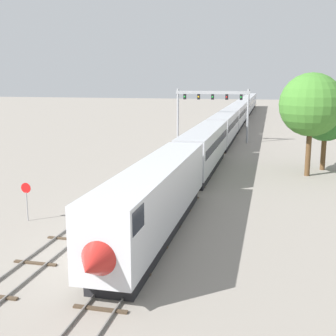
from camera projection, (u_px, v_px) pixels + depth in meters
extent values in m
plane|color=gray|center=(106.00, 256.00, 26.43)|extent=(400.00, 400.00, 0.00)
cube|color=slate|center=(227.00, 134.00, 83.42)|extent=(0.07, 200.00, 0.16)
cube|color=slate|center=(235.00, 134.00, 83.10)|extent=(0.07, 200.00, 0.16)
cube|color=#473828|center=(100.00, 309.00, 20.25)|extent=(2.60, 0.24, 0.10)
cube|color=#473828|center=(128.00, 272.00, 24.07)|extent=(2.60, 0.24, 0.10)
cube|color=#473828|center=(148.00, 246.00, 27.89)|extent=(2.60, 0.24, 0.10)
cube|color=#473828|center=(163.00, 226.00, 31.71)|extent=(2.60, 0.24, 0.10)
cube|color=#473828|center=(175.00, 210.00, 35.53)|extent=(2.60, 0.24, 0.10)
cube|color=#473828|center=(184.00, 197.00, 39.35)|extent=(2.60, 0.24, 0.10)
cube|color=#473828|center=(192.00, 186.00, 43.17)|extent=(2.60, 0.24, 0.10)
cube|color=#473828|center=(199.00, 177.00, 46.99)|extent=(2.60, 0.24, 0.10)
cube|color=#473828|center=(204.00, 170.00, 50.80)|extent=(2.60, 0.24, 0.10)
cube|color=#473828|center=(209.00, 164.00, 54.62)|extent=(2.60, 0.24, 0.10)
cube|color=#473828|center=(213.00, 158.00, 58.44)|extent=(2.60, 0.24, 0.10)
cube|color=#473828|center=(217.00, 153.00, 62.26)|extent=(2.60, 0.24, 0.10)
cube|color=#473828|center=(220.00, 149.00, 66.08)|extent=(2.60, 0.24, 0.10)
cube|color=#473828|center=(223.00, 145.00, 69.90)|extent=(2.60, 0.24, 0.10)
cube|color=#473828|center=(226.00, 141.00, 73.72)|extent=(2.60, 0.24, 0.10)
cube|color=#473828|center=(228.00, 138.00, 77.54)|extent=(2.60, 0.24, 0.10)
cube|color=#473828|center=(230.00, 135.00, 81.36)|extent=(2.60, 0.24, 0.10)
cube|color=#473828|center=(232.00, 133.00, 85.18)|extent=(2.60, 0.24, 0.10)
cube|color=#473828|center=(234.00, 130.00, 89.00)|extent=(2.60, 0.24, 0.10)
cube|color=#473828|center=(235.00, 128.00, 92.82)|extent=(2.60, 0.24, 0.10)
cube|color=#473828|center=(237.00, 126.00, 96.64)|extent=(2.60, 0.24, 0.10)
cube|color=#473828|center=(238.00, 124.00, 100.46)|extent=(2.60, 0.24, 0.10)
cube|color=#473828|center=(239.00, 123.00, 104.27)|extent=(2.60, 0.24, 0.10)
cube|color=#473828|center=(241.00, 121.00, 108.09)|extent=(2.60, 0.24, 0.10)
cube|color=#473828|center=(242.00, 120.00, 111.91)|extent=(2.60, 0.24, 0.10)
cube|color=#473828|center=(243.00, 118.00, 115.73)|extent=(2.60, 0.24, 0.10)
cube|color=#473828|center=(244.00, 117.00, 119.55)|extent=(2.60, 0.24, 0.10)
cube|color=#473828|center=(245.00, 116.00, 123.37)|extent=(2.60, 0.24, 0.10)
cube|color=#473828|center=(246.00, 115.00, 127.19)|extent=(2.60, 0.24, 0.10)
cube|color=#473828|center=(246.00, 113.00, 131.01)|extent=(2.60, 0.24, 0.10)
cube|color=#473828|center=(247.00, 112.00, 134.83)|extent=(2.60, 0.24, 0.10)
cube|color=#473828|center=(248.00, 112.00, 138.65)|extent=(2.60, 0.24, 0.10)
cube|color=#473828|center=(248.00, 111.00, 142.47)|extent=(2.60, 0.24, 0.10)
cube|color=#473828|center=(249.00, 110.00, 146.29)|extent=(2.60, 0.24, 0.10)
cube|color=#473828|center=(250.00, 109.00, 150.11)|extent=(2.60, 0.24, 0.10)
cube|color=#473828|center=(250.00, 108.00, 153.92)|extent=(2.60, 0.24, 0.10)
cube|color=#473828|center=(251.00, 107.00, 157.74)|extent=(2.60, 0.24, 0.10)
cube|color=#473828|center=(251.00, 107.00, 161.56)|extent=(2.60, 0.24, 0.10)
cube|color=#473828|center=(252.00, 106.00, 165.38)|extent=(2.60, 0.24, 0.10)
cube|color=#473828|center=(252.00, 105.00, 169.20)|extent=(2.60, 0.24, 0.10)
cube|color=#473828|center=(253.00, 105.00, 173.02)|extent=(2.60, 0.24, 0.10)
cube|color=#473828|center=(253.00, 104.00, 176.84)|extent=(2.60, 0.24, 0.10)
cube|color=slate|center=(176.00, 149.00, 65.54)|extent=(0.07, 160.00, 0.16)
cube|color=slate|center=(186.00, 149.00, 65.22)|extent=(0.07, 160.00, 0.16)
cube|color=#473828|center=(35.00, 263.00, 25.28)|extent=(2.60, 0.24, 0.10)
cube|color=#473828|center=(67.00, 239.00, 29.10)|extent=(2.60, 0.24, 0.10)
cube|color=#473828|center=(90.00, 220.00, 32.92)|extent=(2.60, 0.24, 0.10)
cube|color=#473828|center=(109.00, 205.00, 36.74)|extent=(2.60, 0.24, 0.10)
cube|color=#473828|center=(125.00, 193.00, 40.56)|extent=(2.60, 0.24, 0.10)
cube|color=#473828|center=(138.00, 183.00, 44.38)|extent=(2.60, 0.24, 0.10)
cube|color=#473828|center=(148.00, 175.00, 48.20)|extent=(2.60, 0.24, 0.10)
cube|color=#473828|center=(157.00, 168.00, 52.02)|extent=(2.60, 0.24, 0.10)
cube|color=#473828|center=(165.00, 162.00, 55.84)|extent=(2.60, 0.24, 0.10)
cube|color=#473828|center=(172.00, 156.00, 59.66)|extent=(2.60, 0.24, 0.10)
cube|color=#473828|center=(178.00, 152.00, 63.48)|extent=(2.60, 0.24, 0.10)
cube|color=#473828|center=(184.00, 147.00, 67.30)|extent=(2.60, 0.24, 0.10)
cube|color=#473828|center=(189.00, 144.00, 71.12)|extent=(2.60, 0.24, 0.10)
cube|color=#473828|center=(193.00, 140.00, 74.94)|extent=(2.60, 0.24, 0.10)
cube|color=#473828|center=(197.00, 137.00, 78.75)|extent=(2.60, 0.24, 0.10)
cube|color=#473828|center=(200.00, 134.00, 82.57)|extent=(2.60, 0.24, 0.10)
cube|color=#473828|center=(203.00, 132.00, 86.39)|extent=(2.60, 0.24, 0.10)
cube|color=#473828|center=(206.00, 130.00, 90.21)|extent=(2.60, 0.24, 0.10)
cube|color=#473828|center=(209.00, 128.00, 94.03)|extent=(2.60, 0.24, 0.10)
cube|color=#473828|center=(212.00, 126.00, 97.85)|extent=(2.60, 0.24, 0.10)
cube|color=#473828|center=(214.00, 124.00, 101.67)|extent=(2.60, 0.24, 0.10)
cube|color=#473828|center=(216.00, 122.00, 105.49)|extent=(2.60, 0.24, 0.10)
cube|color=#473828|center=(218.00, 121.00, 109.31)|extent=(2.60, 0.24, 0.10)
cube|color=#473828|center=(220.00, 119.00, 113.13)|extent=(2.60, 0.24, 0.10)
cube|color=#473828|center=(222.00, 118.00, 116.95)|extent=(2.60, 0.24, 0.10)
cube|color=#473828|center=(223.00, 117.00, 120.77)|extent=(2.60, 0.24, 0.10)
cube|color=#473828|center=(225.00, 115.00, 124.59)|extent=(2.60, 0.24, 0.10)
cube|color=#473828|center=(226.00, 114.00, 128.41)|extent=(2.60, 0.24, 0.10)
cube|color=#473828|center=(228.00, 113.00, 132.22)|extent=(2.60, 0.24, 0.10)
cube|color=#473828|center=(229.00, 112.00, 136.04)|extent=(2.60, 0.24, 0.10)
cube|color=#473828|center=(230.00, 111.00, 139.86)|extent=(2.60, 0.24, 0.10)
cube|color=silver|center=(157.00, 193.00, 29.51)|extent=(3.00, 20.59, 3.80)
cone|color=#B2231E|center=(97.00, 260.00, 19.57)|extent=(2.88, 2.60, 2.88)
cube|color=black|center=(107.00, 217.00, 20.60)|extent=(3.04, 1.80, 1.10)
cube|color=black|center=(157.00, 227.00, 29.99)|extent=(2.52, 18.53, 1.00)
cube|color=#B7BABF|center=(204.00, 145.00, 50.13)|extent=(3.00, 20.59, 3.80)
cube|color=black|center=(204.00, 142.00, 50.05)|extent=(3.04, 18.94, 0.90)
cube|color=black|center=(204.00, 166.00, 50.60)|extent=(2.52, 18.53, 1.00)
cube|color=#B7BABF|center=(224.00, 126.00, 70.74)|extent=(3.00, 20.59, 3.80)
cube|color=black|center=(224.00, 123.00, 70.66)|extent=(3.04, 18.94, 0.90)
cube|color=black|center=(224.00, 141.00, 71.22)|extent=(2.52, 18.53, 1.00)
cube|color=#B7BABF|center=(235.00, 115.00, 91.36)|extent=(3.00, 20.59, 3.80)
cube|color=black|center=(235.00, 113.00, 91.28)|extent=(3.04, 18.94, 0.90)
cube|color=black|center=(235.00, 127.00, 91.83)|extent=(2.52, 18.53, 1.00)
cube|color=#B7BABF|center=(242.00, 108.00, 111.97)|extent=(3.00, 20.59, 3.80)
cube|color=black|center=(242.00, 106.00, 111.89)|extent=(3.04, 18.94, 0.90)
cube|color=black|center=(242.00, 118.00, 112.45)|extent=(2.52, 18.53, 1.00)
cube|color=#B7BABF|center=(247.00, 103.00, 132.58)|extent=(3.00, 20.59, 3.80)
cube|color=black|center=(247.00, 102.00, 132.50)|extent=(3.04, 18.94, 0.90)
cube|color=black|center=(247.00, 111.00, 133.06)|extent=(2.52, 18.53, 1.00)
cube|color=#B7BABF|center=(251.00, 100.00, 153.20)|extent=(3.00, 20.59, 3.80)
cube|color=black|center=(251.00, 99.00, 153.12)|extent=(3.04, 18.94, 0.90)
cube|color=black|center=(250.00, 107.00, 153.67)|extent=(2.52, 18.53, 1.00)
cylinder|color=#999BA0|center=(178.00, 115.00, 74.19)|extent=(0.36, 0.36, 8.62)
cylinder|color=#999BA0|center=(248.00, 116.00, 71.65)|extent=(0.36, 0.36, 8.62)
cube|color=#999BA0|center=(213.00, 93.00, 72.19)|extent=(12.10, 0.36, 0.50)
cube|color=black|center=(185.00, 97.00, 73.39)|extent=(0.44, 0.32, 0.90)
sphere|color=green|center=(185.00, 97.00, 73.21)|extent=(0.28, 0.28, 0.28)
cube|color=black|center=(199.00, 97.00, 72.88)|extent=(0.44, 0.32, 0.90)
sphere|color=yellow|center=(198.00, 97.00, 72.70)|extent=(0.28, 0.28, 0.28)
cube|color=black|center=(213.00, 97.00, 72.37)|extent=(0.44, 0.32, 0.90)
sphere|color=green|center=(212.00, 97.00, 72.19)|extent=(0.28, 0.28, 0.28)
cube|color=black|center=(227.00, 97.00, 71.86)|extent=(0.44, 0.32, 0.90)
sphere|color=red|center=(227.00, 97.00, 71.68)|extent=(0.28, 0.28, 0.28)
cube|color=black|center=(241.00, 97.00, 71.36)|extent=(0.44, 0.32, 0.90)
sphere|color=green|center=(241.00, 97.00, 71.17)|extent=(0.28, 0.28, 0.28)
cylinder|color=gray|center=(27.00, 206.00, 32.72)|extent=(0.08, 0.08, 2.20)
cylinder|color=red|center=(26.00, 188.00, 32.43)|extent=(0.76, 0.03, 0.76)
cylinder|color=brown|center=(308.00, 152.00, 47.56)|extent=(0.56, 0.56, 5.28)
sphere|color=#427F2D|center=(311.00, 105.00, 46.58)|extent=(6.65, 6.65, 6.65)
cylinder|color=brown|center=(323.00, 152.00, 50.79)|extent=(0.56, 0.56, 4.23)
sphere|color=#2D6B28|center=(326.00, 115.00, 49.96)|extent=(5.92, 5.92, 5.92)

